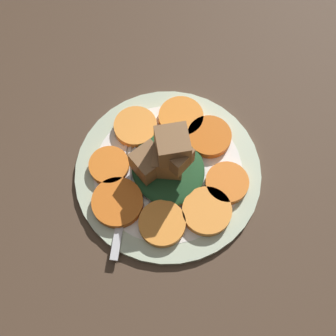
{
  "coord_description": "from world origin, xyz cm",
  "views": [
    {
      "loc": [
        24.71,
        -8.13,
        65.55
      ],
      "look_at": [
        0.0,
        0.0,
        4.1
      ],
      "focal_mm": 50.0,
      "sensor_mm": 36.0,
      "label": 1
    }
  ],
  "objects": [
    {
      "name": "carrot_slice_7",
      "position": [
        -3.11,
        -7.89,
        3.75
      ],
      "size": [
        5.8,
        5.8,
        1.29
      ],
      "primitive_type": "cylinder",
      "color": "orange",
      "rests_on": "plate"
    },
    {
      "name": "carrot_slice_3",
      "position": [
        4.66,
        7.27,
        3.75
      ],
      "size": [
        6.16,
        6.16,
        1.29
      ],
      "primitive_type": "cylinder",
      "color": "orange",
      "rests_on": "plate"
    },
    {
      "name": "carrot_slice_1",
      "position": [
        7.46,
        -3.31,
        3.75
      ],
      "size": [
        6.49,
        6.49,
        1.29
      ],
      "primitive_type": "cylinder",
      "color": "orange",
      "rests_on": "plate"
    },
    {
      "name": "plate",
      "position": [
        0.0,
        0.0,
        2.52
      ],
      "size": [
        27.06,
        27.06,
        1.05
      ],
      "color": "beige",
      "rests_on": "table_slab"
    },
    {
      "name": "carrot_slice_0",
      "position": [
        2.62,
        -8.28,
        3.75
      ],
      "size": [
        7.19,
        7.19,
        1.29
      ],
      "primitive_type": "cylinder",
      "color": "orange",
      "rests_on": "plate"
    },
    {
      "name": "carrot_slice_4",
      "position": [
        -3.02,
        7.41,
        3.75
      ],
      "size": [
        6.54,
        6.54,
        1.29
      ],
      "primitive_type": "cylinder",
      "color": "orange",
      "rests_on": "plate"
    },
    {
      "name": "table_slab",
      "position": [
        0.0,
        0.0,
        1.0
      ],
      "size": [
        120.0,
        120.0,
        2.0
      ],
      "primitive_type": "cube",
      "color": "#4C3828",
      "rests_on": "ground"
    },
    {
      "name": "center_pile",
      "position": [
        -0.03,
        -0.19,
        6.48
      ],
      "size": [
        11.52,
        10.37,
        10.21
      ],
      "color": "#1E4723",
      "rests_on": "plate"
    },
    {
      "name": "carrot_slice_5",
      "position": [
        -7.38,
        4.48,
        3.75
      ],
      "size": [
        6.75,
        6.75,
        1.29
      ],
      "primitive_type": "cylinder",
      "color": "orange",
      "rests_on": "plate"
    },
    {
      "name": "fork",
      "position": [
        0.94,
        -6.62,
        3.3
      ],
      "size": [
        18.25,
        9.85,
        0.4
      ],
      "rotation": [
        0.0,
        0.0,
        -0.44
      ],
      "color": "silver",
      "rests_on": "plate"
    },
    {
      "name": "carrot_slice_2",
      "position": [
        7.71,
        3.12,
        3.75
      ],
      "size": [
        6.89,
        6.89,
        1.29
      ],
      "primitive_type": "cylinder",
      "color": "#F99438",
      "rests_on": "plate"
    },
    {
      "name": "carrot_slice_6",
      "position": [
        -7.99,
        -2.47,
        3.75
      ],
      "size": [
        6.45,
        6.45,
        1.29
      ],
      "primitive_type": "cylinder",
      "color": "orange",
      "rests_on": "plate"
    }
  ]
}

